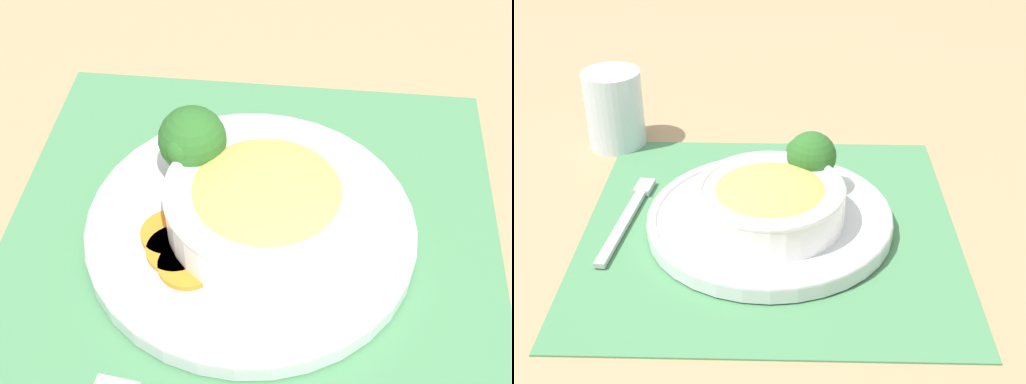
# 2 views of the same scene
# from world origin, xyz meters

# --- Properties ---
(ground_plane) EXTENTS (4.00, 4.00, 0.00)m
(ground_plane) POSITION_xyz_m (0.00, 0.00, 0.00)
(ground_plane) COLOR tan
(placemat) EXTENTS (0.44, 0.44, 0.00)m
(placemat) POSITION_xyz_m (0.00, 0.00, 0.00)
(placemat) COLOR #4C8C59
(placemat) RESTS_ON ground_plane
(plate) EXTENTS (0.28, 0.28, 0.02)m
(plate) POSITION_xyz_m (0.00, 0.00, 0.02)
(plate) COLOR silver
(plate) RESTS_ON placemat
(bowl) EXTENTS (0.17, 0.17, 0.05)m
(bowl) POSITION_xyz_m (-0.00, -0.01, 0.05)
(bowl) COLOR white
(bowl) RESTS_ON plate
(broccoli_floret) EXTENTS (0.06, 0.06, 0.08)m
(broccoli_floret) POSITION_xyz_m (0.05, 0.05, 0.06)
(broccoli_floret) COLOR #84AD5B
(broccoli_floret) RESTS_ON plate
(carrot_slice_near) EXTENTS (0.05, 0.05, 0.01)m
(carrot_slice_near) POSITION_xyz_m (-0.02, 0.07, 0.02)
(carrot_slice_near) COLOR orange
(carrot_slice_near) RESTS_ON plate
(carrot_slice_middle) EXTENTS (0.05, 0.05, 0.01)m
(carrot_slice_middle) POSITION_xyz_m (-0.04, 0.06, 0.02)
(carrot_slice_middle) COLOR orange
(carrot_slice_middle) RESTS_ON plate
(carrot_slice_far) EXTENTS (0.05, 0.05, 0.01)m
(carrot_slice_far) POSITION_xyz_m (-0.05, 0.05, 0.02)
(carrot_slice_far) COLOR orange
(carrot_slice_far) RESTS_ON plate
(water_glass) EXTENTS (0.08, 0.08, 0.11)m
(water_glass) POSITION_xyz_m (-0.21, 0.22, 0.05)
(water_glass) COLOR silver
(water_glass) RESTS_ON ground_plane
(fork) EXTENTS (0.04, 0.18, 0.01)m
(fork) POSITION_xyz_m (-0.16, 0.03, 0.01)
(fork) COLOR #B7B7BC
(fork) RESTS_ON placemat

